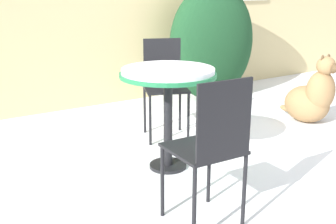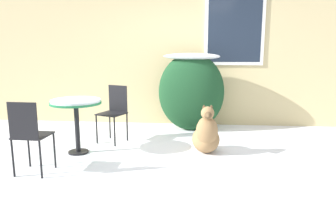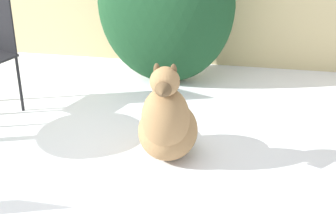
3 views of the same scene
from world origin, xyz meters
The scene contains 6 objects.
ground_plane centered at (0.00, 0.00, 0.00)m, with size 16.00×16.00×0.00m, color white.
shrub_left centered at (0.33, 1.68, 0.75)m, with size 1.20×0.62×1.42m.
patio_table centered at (-1.28, 0.17, 0.69)m, with size 0.73×0.73×0.79m.
patio_chair_near_table centered at (-0.90, 0.83, 0.51)m, with size 0.50×0.50×0.91m.
patio_chair_far_side centered at (-1.54, -0.68, 0.51)m, with size 0.40×0.40×0.91m.
dog centered at (0.58, 0.33, 0.27)m, with size 0.43×0.69×0.74m.
Camera 1 is at (-2.94, -2.42, 1.37)m, focal length 45.00 mm.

